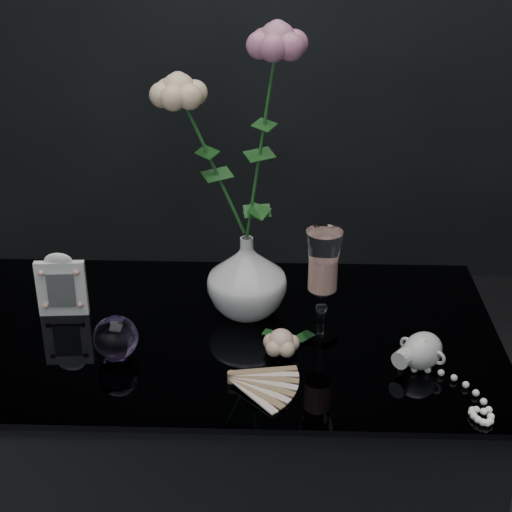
# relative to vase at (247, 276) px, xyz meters

# --- Properties ---
(table) EXTENTS (1.05, 0.58, 0.76)m
(table) POSITION_rel_vase_xyz_m (-0.05, -0.07, -0.46)
(table) COLOR black
(table) RESTS_ON ground
(vase) EXTENTS (0.17, 0.17, 0.16)m
(vase) POSITION_rel_vase_xyz_m (0.00, 0.00, 0.00)
(vase) COLOR white
(vase) RESTS_ON table
(wine_glass) EXTENTS (0.07, 0.07, 0.22)m
(wine_glass) POSITION_rel_vase_xyz_m (0.14, -0.08, 0.03)
(wine_glass) COLOR white
(wine_glass) RESTS_ON table
(picture_frame) EXTENTS (0.11, 0.08, 0.13)m
(picture_frame) POSITION_rel_vase_xyz_m (-0.36, -0.02, -0.01)
(picture_frame) COLOR white
(picture_frame) RESTS_ON table
(paperweight) EXTENTS (0.09, 0.09, 0.08)m
(paperweight) POSITION_rel_vase_xyz_m (-0.23, -0.16, -0.04)
(paperweight) COLOR #956DB2
(paperweight) RESTS_ON table
(paper_fan) EXTENTS (0.29, 0.26, 0.02)m
(paper_fan) POSITION_rel_vase_xyz_m (-0.02, -0.24, -0.07)
(paper_fan) COLOR #FBEFC9
(paper_fan) RESTS_ON table
(loose_rose) EXTENTS (0.14, 0.17, 0.05)m
(loose_rose) POSITION_rel_vase_xyz_m (0.07, -0.15, -0.06)
(loose_rose) COLOR beige
(loose_rose) RESTS_ON table
(pearl_jar) EXTENTS (0.32, 0.32, 0.07)m
(pearl_jar) POSITION_rel_vase_xyz_m (0.32, -0.17, -0.05)
(pearl_jar) COLOR silver
(pearl_jar) RESTS_ON table
(roses) EXTENTS (0.26, 0.11, 0.45)m
(roses) POSITION_rel_vase_xyz_m (-0.02, 0.00, 0.29)
(roses) COLOR #FECC9F
(roses) RESTS_ON vase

